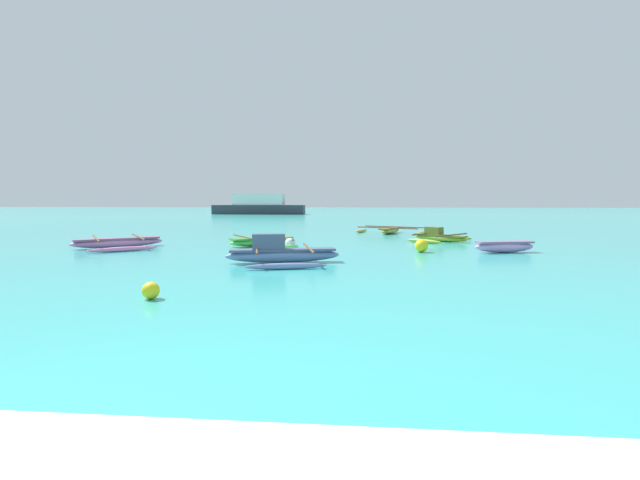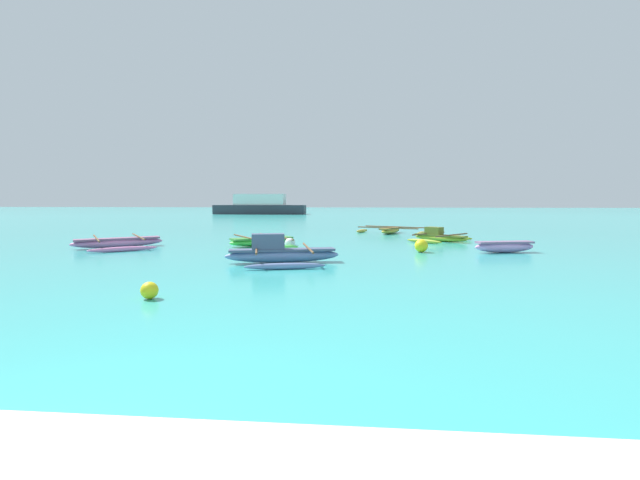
{
  "view_description": "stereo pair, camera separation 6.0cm",
  "coord_description": "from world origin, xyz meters",
  "views": [
    {
      "loc": [
        2.23,
        -2.59,
        2.09
      ],
      "look_at": [
        0.54,
        17.05,
        0.25
      ],
      "focal_mm": 24.0,
      "sensor_mm": 36.0,
      "label": 1
    },
    {
      "loc": [
        2.29,
        -2.58,
        2.09
      ],
      "look_at": [
        0.54,
        17.05,
        0.25
      ],
      "focal_mm": 24.0,
      "sensor_mm": 36.0,
      "label": 2
    }
  ],
  "objects": [
    {
      "name": "moored_boat_0",
      "position": [
        -8.33,
        15.42,
        0.22
      ],
      "size": [
        4.39,
        4.65,
        0.48
      ],
      "rotation": [
        0.0,
        0.0,
        0.63
      ],
      "color": "pink",
      "rests_on": "ground_plane"
    },
    {
      "name": "distant_ferry",
      "position": [
        -12.38,
        60.43,
        1.22
      ],
      "size": [
        13.6,
        2.99,
        2.99
      ],
      "color": "#2D333D",
      "rests_on": "ground_plane"
    },
    {
      "name": "moored_boat_1",
      "position": [
        4.33,
        24.49,
        0.2
      ],
      "size": [
        4.45,
        3.26,
        0.43
      ],
      "rotation": [
        0.0,
        0.0,
        1.13
      ],
      "color": "gold",
      "rests_on": "ground_plane"
    },
    {
      "name": "mooring_buoy_1",
      "position": [
        -2.11,
        5.99,
        0.18
      ],
      "size": [
        0.37,
        0.37,
        0.37
      ],
      "color": "yellow",
      "rests_on": "ground_plane"
    },
    {
      "name": "moored_boat_3",
      "position": [
        8.14,
        15.01,
        0.25
      ],
      "size": [
        2.55,
        1.08,
        0.45
      ],
      "rotation": [
        0.0,
        0.0,
        0.23
      ],
      "color": "#DA97DA",
      "rests_on": "ground_plane"
    },
    {
      "name": "moored_boat_2",
      "position": [
        -0.31,
        11.49,
        0.32
      ],
      "size": [
        3.86,
        3.61,
        0.98
      ],
      "rotation": [
        0.0,
        0.0,
        0.23
      ],
      "color": "#6E82BB",
      "rests_on": "ground_plane"
    },
    {
      "name": "mooring_buoy_0",
      "position": [
        -0.64,
        15.58,
        0.23
      ],
      "size": [
        0.46,
        0.46,
        0.46
      ],
      "color": "white",
      "rests_on": "ground_plane"
    },
    {
      "name": "moored_boat_4",
      "position": [
        -2.11,
        16.62,
        0.21
      ],
      "size": [
        3.82,
        4.47,
        0.44
      ],
      "rotation": [
        0.0,
        0.0,
        0.59
      ],
      "color": "#58E24E",
      "rests_on": "ground_plane"
    },
    {
      "name": "moored_boat_5",
      "position": [
        6.44,
        19.64,
        0.23
      ],
      "size": [
        3.55,
        3.61,
        0.71
      ],
      "rotation": [
        0.0,
        0.0,
        -0.74
      ],
      "color": "#92A92B",
      "rests_on": "ground_plane"
    },
    {
      "name": "mooring_buoy_2",
      "position": [
        4.83,
        14.79,
        0.27
      ],
      "size": [
        0.53,
        0.53,
        0.53
      ],
      "color": "yellow",
      "rests_on": "ground_plane"
    }
  ]
}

